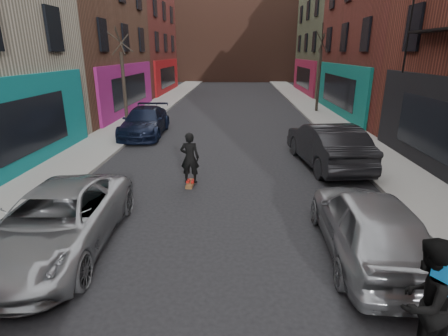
# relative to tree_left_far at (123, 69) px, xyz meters

# --- Properties ---
(sidewalk_left) EXTENTS (2.50, 84.00, 0.13)m
(sidewalk_left) POSITION_rel_tree_left_far_xyz_m (-0.05, 12.00, -3.31)
(sidewalk_left) COLOR gray
(sidewalk_left) RESTS_ON ground
(sidewalk_right) EXTENTS (2.50, 84.00, 0.13)m
(sidewalk_right) POSITION_rel_tree_left_far_xyz_m (12.45, 12.00, -3.31)
(sidewalk_right) COLOR gray
(sidewalk_right) RESTS_ON ground
(building_far) EXTENTS (40.00, 10.00, 14.00)m
(building_far) POSITION_rel_tree_left_far_xyz_m (6.20, 38.00, 3.62)
(building_far) COLOR #47281E
(building_far) RESTS_ON ground
(tree_left_far) EXTENTS (2.00, 2.00, 6.50)m
(tree_left_far) POSITION_rel_tree_left_far_xyz_m (0.00, 0.00, 0.00)
(tree_left_far) COLOR black
(tree_left_far) RESTS_ON sidewalk_left
(tree_right_far) EXTENTS (2.00, 2.00, 6.80)m
(tree_right_far) POSITION_rel_tree_left_far_xyz_m (12.40, 6.00, 0.15)
(tree_right_far) COLOR black
(tree_right_far) RESTS_ON sidewalk_right
(parked_left_far) EXTENTS (2.53, 5.13, 1.40)m
(parked_left_far) POSITION_rel_tree_left_far_xyz_m (2.56, -13.42, -2.68)
(parked_left_far) COLOR gray
(parked_left_far) RESTS_ON ground
(parked_left_end) EXTENTS (2.26, 5.17, 1.48)m
(parked_left_end) POSITION_rel_tree_left_far_xyz_m (1.60, -1.98, -2.64)
(parked_left_end) COLOR black
(parked_left_end) RESTS_ON ground
(parked_right_far) EXTENTS (1.98, 4.59, 1.54)m
(parked_right_far) POSITION_rel_tree_left_far_xyz_m (9.40, -13.41, -2.61)
(parked_right_far) COLOR gray
(parked_right_far) RESTS_ON ground
(parked_right_end) EXTENTS (2.45, 5.36, 1.70)m
(parked_right_end) POSITION_rel_tree_left_far_xyz_m (10.06, -6.90, -2.53)
(parked_right_end) COLOR black
(parked_right_end) RESTS_ON ground
(skateboard) EXTENTS (0.25, 0.81, 0.10)m
(skateboard) POSITION_rel_tree_left_far_xyz_m (4.99, -9.28, -3.33)
(skateboard) COLOR brown
(skateboard) RESTS_ON ground
(skateboarder) EXTENTS (0.64, 0.44, 1.72)m
(skateboarder) POSITION_rel_tree_left_far_xyz_m (4.99, -9.28, -2.42)
(skateboarder) COLOR black
(skateboarder) RESTS_ON skateboard
(pedestrian) EXTENTS (1.19, 1.13, 1.94)m
(pedestrian) POSITION_rel_tree_left_far_xyz_m (9.20, -16.13, -2.40)
(pedestrian) COLOR black
(pedestrian) RESTS_ON ground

